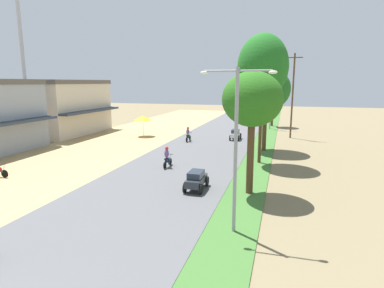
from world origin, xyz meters
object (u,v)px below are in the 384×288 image
Objects in this scene: car_sedan_white at (235,134)px; streetlamp_mid at (271,99)px; motorbike_ahead_fourth at (188,135)px; vendor_umbrella at (143,118)px; utility_pole_near at (293,95)px; median_tree_second at (263,67)px; motorbike_ahead_third at (167,157)px; streetlamp_near at (236,139)px; median_tree_nearest at (252,100)px; median_tree_fourth at (274,78)px; median_tree_third at (266,89)px; car_sedan_charcoal at (196,179)px.

streetlamp_mid is at bearing 72.02° from car_sedan_white.
motorbike_ahead_fourth is at bearing -152.76° from car_sedan_white.
utility_pole_near reaches higher than vendor_umbrella.
median_tree_second reaches higher than motorbike_ahead_third.
median_tree_nearest is at bearing 88.66° from streetlamp_near.
car_sedan_white is at bearing 101.05° from median_tree_nearest.
motorbike_ahead_fourth is (-1.65, 11.18, 0.00)m from motorbike_ahead_third.
median_tree_fourth reaches higher than streetlamp_mid.
median_tree_nearest is at bearing -90.05° from median_tree_fourth.
streetlamp_mid is 3.99× the size of motorbike_ahead_fourth.
median_tree_third is 3.54× the size of car_sedan_charcoal.
streetlamp_near is at bearing -57.03° from vendor_umbrella.
median_tree_second reaches higher than median_tree_nearest.
car_sedan_white is at bearing -150.18° from utility_pole_near.
streetlamp_mid reaches higher than car_sedan_charcoal.
median_tree_second is 12.83m from car_sedan_white.
median_tree_nearest is 1.00× the size of streetlamp_near.
car_sedan_charcoal is 18.28m from car_sedan_white.
streetlamp_mid reaches higher than motorbike_ahead_third.
utility_pole_near is (2.64, 13.65, -2.64)m from median_tree_second.
median_tree_third is 1.12× the size of streetlamp_mid.
median_tree_fourth is at bearing 75.61° from car_sedan_white.
median_tree_nearest is 18.15m from motorbike_ahead_fourth.
median_tree_nearest is 28.33m from streetlamp_mid.
motorbike_ahead_third is at bearing -58.61° from vendor_umbrella.
median_tree_nearest reaches higher than streetlamp_near.
motorbike_ahead_third is (-6.66, -24.12, -3.38)m from streetlamp_mid.
motorbike_ahead_third is at bearing -105.43° from streetlamp_mid.
utility_pole_near is (2.62, 21.41, -0.45)m from median_tree_nearest.
vendor_umbrella is 15.91m from median_tree_third.
streetlamp_near is 1.00× the size of streetlamp_mid.
median_tree_nearest reaches higher than car_sedan_white.
car_sedan_charcoal is (11.61, -17.72, -1.57)m from vendor_umbrella.
streetlamp_mid is (-0.14, 15.37, -1.73)m from median_tree_third.
streetlamp_near reaches higher than motorbike_ahead_fourth.
streetlamp_mid is 15.74m from motorbike_ahead_fourth.
median_tree_third is (14.84, -4.42, 3.65)m from vendor_umbrella.
streetlamp_mid is at bearing 90.54° from median_tree_third.
vendor_umbrella is 21.24m from car_sedan_charcoal.
motorbike_ahead_fourth is (-11.06, -6.05, -4.30)m from utility_pole_near.
median_tree_third is 4.45× the size of motorbike_ahead_third.
motorbike_ahead_third is at bearing -103.93° from median_tree_fourth.
median_tree_fourth reaches higher than car_sedan_white.
motorbike_ahead_third is (-6.66, 9.49, -3.37)m from streetlamp_near.
median_tree_nearest is at bearing -89.75° from streetlamp_mid.
car_sedan_charcoal is at bearing -56.77° from vendor_umbrella.
utility_pole_near is at bearing 75.02° from car_sedan_charcoal.
median_tree_nearest is 4.00× the size of motorbike_ahead_third.
median_tree_nearest is 5.83m from car_sedan_charcoal.
utility_pole_near is at bearing 28.68° from motorbike_ahead_fourth.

